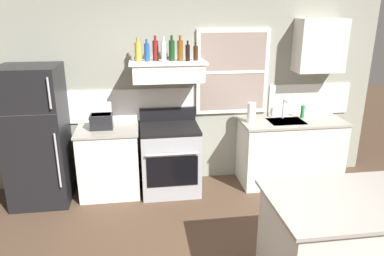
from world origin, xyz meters
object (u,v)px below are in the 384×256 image
(paper_towel_roll, at_px, (251,113))
(dish_soap_bottle, at_px, (303,112))
(stove_range, at_px, (170,158))
(bottle_balsamic_dark, at_px, (188,52))
(bottle_blue_liqueur, at_px, (147,52))
(kitchen_island, at_px, (348,246))
(bottle_champagne_gold_foil, at_px, (138,51))
(bottle_red_label_wine, at_px, (156,50))
(refrigerator, at_px, (37,136))
(bottle_amber_wine, at_px, (180,50))
(bottle_clear_tall, at_px, (164,51))
(bottle_dark_green_wine, at_px, (172,50))
(toaster, at_px, (102,121))
(bottle_brown_stout, at_px, (196,53))

(paper_towel_roll, bearing_deg, dish_soap_bottle, 7.34)
(stove_range, height_order, bottle_balsamic_dark, bottle_balsamic_dark)
(bottle_blue_liqueur, xyz_separation_m, kitchen_island, (1.59, -2.20, -1.40))
(bottle_champagne_gold_foil, relative_size, bottle_red_label_wine, 0.93)
(stove_range, xyz_separation_m, bottle_blue_liqueur, (-0.25, 0.12, 1.39))
(refrigerator, height_order, bottle_amber_wine, bottle_amber_wine)
(bottle_clear_tall, distance_m, bottle_dark_green_wine, 0.12)
(toaster, bearing_deg, dish_soap_bottle, 1.91)
(refrigerator, distance_m, dish_soap_bottle, 3.54)
(bottle_clear_tall, height_order, dish_soap_bottle, bottle_clear_tall)
(bottle_clear_tall, distance_m, kitchen_island, 2.92)
(stove_range, bearing_deg, bottle_champagne_gold_foil, 159.67)
(kitchen_island, bearing_deg, refrigerator, 145.39)
(bottle_clear_tall, bearing_deg, paper_towel_roll, -1.00)
(bottle_amber_wine, bearing_deg, dish_soap_bottle, 1.12)
(bottle_amber_wine, xyz_separation_m, bottle_balsamic_dark, (0.09, -0.04, -0.03))
(bottle_dark_green_wine, xyz_separation_m, dish_soap_bottle, (1.82, 0.02, -0.88))
(toaster, relative_size, bottle_balsamic_dark, 1.18)
(toaster, xyz_separation_m, kitchen_island, (2.20, -2.13, -0.55))
(bottle_red_label_wine, distance_m, bottle_dark_green_wine, 0.20)
(bottle_champagne_gold_foil, xyz_separation_m, bottle_blue_liqueur, (0.11, -0.02, -0.01))
(kitchen_island, bearing_deg, bottle_amber_wine, 118.24)
(toaster, relative_size, bottle_champagne_gold_foil, 1.03)
(toaster, bearing_deg, paper_towel_roll, -0.25)
(toaster, xyz_separation_m, bottle_champagne_gold_foil, (0.50, 0.09, 0.86))
(bottle_clear_tall, xyz_separation_m, paper_towel_roll, (1.15, -0.02, -0.83))
(stove_range, bearing_deg, dish_soap_bottle, 4.18)
(bottle_blue_liqueur, bearing_deg, bottle_clear_tall, -16.26)
(bottle_blue_liqueur, height_order, kitchen_island, bottle_blue_liqueur)
(stove_range, height_order, bottle_blue_liqueur, bottle_blue_liqueur)
(refrigerator, bearing_deg, kitchen_island, -34.61)
(stove_range, xyz_separation_m, dish_soap_bottle, (1.88, 0.14, 0.54))
(refrigerator, relative_size, paper_towel_roll, 6.45)
(bottle_blue_liqueur, xyz_separation_m, bottle_amber_wine, (0.41, -0.01, 0.02))
(bottle_red_label_wine, distance_m, dish_soap_bottle, 2.21)
(bottle_dark_green_wine, distance_m, bottle_balsamic_dark, 0.21)
(paper_towel_roll, bearing_deg, bottle_blue_liqueur, 176.65)
(bottle_amber_wine, relative_size, dish_soap_bottle, 1.73)
(bottle_clear_tall, relative_size, bottle_balsamic_dark, 1.22)
(stove_range, xyz_separation_m, bottle_brown_stout, (0.36, 0.12, 1.37))
(bottle_amber_wine, height_order, kitchen_island, bottle_amber_wine)
(refrigerator, distance_m, bottle_red_label_wine, 1.82)
(stove_range, relative_size, bottle_amber_wine, 3.49)
(bottle_dark_green_wine, bearing_deg, bottle_brown_stout, -1.01)
(bottle_amber_wine, bearing_deg, bottle_blue_liqueur, 178.18)
(bottle_red_label_wine, xyz_separation_m, bottle_brown_stout, (0.50, -0.04, -0.04))
(refrigerator, relative_size, bottle_amber_wine, 5.58)
(bottle_clear_tall, distance_m, bottle_balsamic_dark, 0.30)
(bottle_blue_liqueur, bearing_deg, paper_towel_roll, -3.35)
(bottle_red_label_wine, height_order, bottle_balsamic_dark, bottle_red_label_wine)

